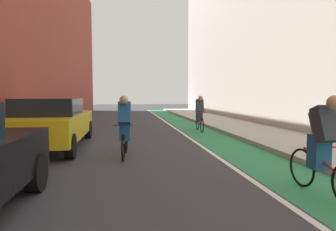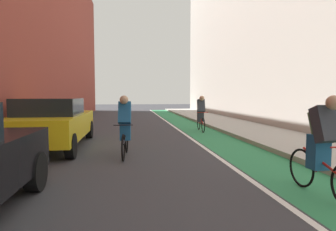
# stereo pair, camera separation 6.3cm
# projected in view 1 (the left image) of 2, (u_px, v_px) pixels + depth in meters

# --- Properties ---
(ground_plane) EXTENTS (87.66, 87.66, 0.00)m
(ground_plane) POSITION_uv_depth(u_px,v_px,m) (137.00, 143.00, 9.57)
(ground_plane) COLOR #38383D
(bike_lane_paint) EXTENTS (1.60, 39.84, 0.00)m
(bike_lane_paint) POSITION_uv_depth(u_px,v_px,m) (204.00, 133.00, 11.96)
(bike_lane_paint) COLOR #2D8451
(bike_lane_paint) RESTS_ON ground
(lane_divider_stripe) EXTENTS (0.12, 39.84, 0.00)m
(lane_divider_stripe) POSITION_uv_depth(u_px,v_px,m) (183.00, 134.00, 11.83)
(lane_divider_stripe) COLOR white
(lane_divider_stripe) RESTS_ON ground
(sidewalk_right) EXTENTS (2.88, 39.84, 0.14)m
(sidewalk_right) POSITION_uv_depth(u_px,v_px,m) (253.00, 131.00, 12.28)
(sidewalk_right) COLOR #A8A59E
(sidewalk_right) RESTS_ON ground
(building_facade_right) EXTENTS (2.40, 35.84, 12.49)m
(building_facade_right) POSITION_uv_depth(u_px,v_px,m) (288.00, 4.00, 14.20)
(building_facade_right) COLOR #B2ADA3
(building_facade_right) RESTS_ON ground
(parked_sedan_yellow_cab) EXTENTS (2.01, 4.70, 1.53)m
(parked_sedan_yellow_cab) POSITION_uv_depth(u_px,v_px,m) (51.00, 122.00, 8.64)
(parked_sedan_yellow_cab) COLOR yellow
(parked_sedan_yellow_cab) RESTS_ON ground
(cyclist_mid) EXTENTS (0.48, 1.73, 1.62)m
(cyclist_mid) POSITION_uv_depth(u_px,v_px,m) (323.00, 144.00, 4.43)
(cyclist_mid) COLOR black
(cyclist_mid) RESTS_ON ground
(cyclist_trailing) EXTENTS (0.48, 1.73, 1.62)m
(cyclist_trailing) POSITION_uv_depth(u_px,v_px,m) (125.00, 125.00, 7.36)
(cyclist_trailing) COLOR black
(cyclist_trailing) RESTS_ON ground
(cyclist_far) EXTENTS (0.48, 1.71, 1.61)m
(cyclist_far) POSITION_uv_depth(u_px,v_px,m) (200.00, 113.00, 12.66)
(cyclist_far) COLOR black
(cyclist_far) RESTS_ON ground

